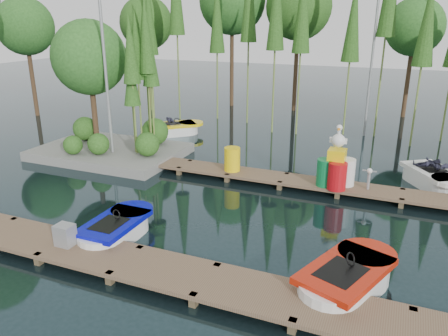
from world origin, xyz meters
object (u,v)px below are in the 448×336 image
at_px(utility_cabinet, 65,235).
at_px(drum_cluster, 336,169).
at_px(boat_blue, 116,230).
at_px(boat_yellow_far, 175,129).
at_px(yellow_barrel, 232,159).
at_px(boat_red, 346,280).
at_px(island, 103,83).

xyz_separation_m(utility_cabinet, drum_cluster, (5.70, 6.84, 0.36)).
bearing_deg(utility_cabinet, boat_blue, 62.94).
bearing_deg(boat_blue, boat_yellow_far, 110.23).
bearing_deg(yellow_barrel, boat_red, -49.04).
bearing_deg(utility_cabinet, yellow_barrel, 75.57).
distance_m(boat_yellow_far, utility_cabinet, 12.43).
relative_size(utility_cabinet, yellow_barrel, 0.62).
bearing_deg(yellow_barrel, utility_cabinet, -104.43).
distance_m(utility_cabinet, drum_cluster, 8.91).
relative_size(utility_cabinet, drum_cluster, 0.26).
xyz_separation_m(boat_red, utility_cabinet, (-6.87, -1.16, 0.29)).
relative_size(boat_blue, utility_cabinet, 4.82).
xyz_separation_m(utility_cabinet, yellow_barrel, (1.80, 7.00, 0.17)).
bearing_deg(boat_red, island, 170.81).
distance_m(island, drum_cluster, 10.48).
xyz_separation_m(boat_yellow_far, drum_cluster, (9.09, -5.11, 0.64)).
xyz_separation_m(boat_blue, boat_yellow_far, (-4.03, 10.72, 0.04)).
distance_m(boat_red, yellow_barrel, 7.74).
distance_m(island, boat_blue, 8.82).
relative_size(boat_blue, boat_yellow_far, 0.91).
distance_m(boat_blue, boat_yellow_far, 11.45).
bearing_deg(drum_cluster, utility_cabinet, -129.79).
distance_m(boat_red, utility_cabinet, 6.97).
distance_m(boat_blue, yellow_barrel, 5.90).
relative_size(boat_yellow_far, utility_cabinet, 5.27).
bearing_deg(boat_blue, utility_cabinet, -117.42).
bearing_deg(yellow_barrel, island, 172.84).
xyz_separation_m(island, utility_cabinet, (4.49, -7.79, -2.60)).
relative_size(island, yellow_barrel, 7.48).
bearing_deg(island, drum_cluster, -5.32).
relative_size(boat_yellow_far, drum_cluster, 1.36).
height_order(utility_cabinet, drum_cluster, drum_cluster).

